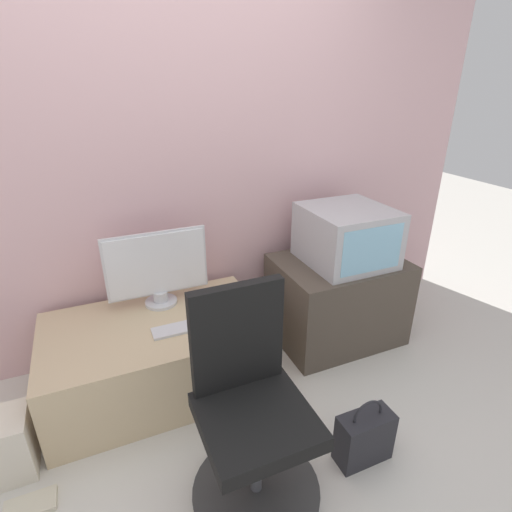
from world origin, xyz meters
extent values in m
plane|color=beige|center=(0.00, 0.00, 0.00)|extent=(12.00, 12.00, 0.00)
cube|color=beige|center=(0.00, 1.32, 1.30)|extent=(4.40, 0.05, 2.60)
cube|color=#CCB289|center=(-0.28, 0.88, 0.22)|extent=(1.23, 0.74, 0.44)
cube|color=#4C4238|center=(0.96, 0.90, 0.29)|extent=(0.84, 0.62, 0.59)
cylinder|color=silver|center=(-0.20, 1.08, 0.45)|extent=(0.19, 0.19, 0.02)
cylinder|color=silver|center=(-0.20, 1.08, 0.49)|extent=(0.09, 0.09, 0.06)
cube|color=silver|center=(-0.20, 1.09, 0.70)|extent=(0.60, 0.01, 0.40)
cube|color=silver|center=(-0.20, 1.08, 0.70)|extent=(0.57, 0.02, 0.37)
cube|color=silver|center=(-0.17, 0.76, 0.44)|extent=(0.28, 0.11, 0.01)
ellipsoid|color=black|center=(0.04, 0.75, 0.45)|extent=(0.06, 0.04, 0.03)
cube|color=#B7B7BC|center=(0.98, 0.89, 0.77)|extent=(0.52, 0.53, 0.37)
cube|color=#8CC6E5|center=(0.98, 0.63, 0.77)|extent=(0.43, 0.01, 0.28)
cylinder|color=#333333|center=(-0.03, 0.01, 0.01)|extent=(0.57, 0.57, 0.03)
cylinder|color=#4C4C51|center=(-0.03, 0.01, 0.21)|extent=(0.05, 0.05, 0.37)
cube|color=black|center=(-0.03, 0.01, 0.43)|extent=(0.45, 0.45, 0.07)
cube|color=black|center=(-0.03, 0.21, 0.71)|extent=(0.40, 0.05, 0.49)
cube|color=#232328|center=(0.51, -0.03, 0.13)|extent=(0.27, 0.13, 0.26)
torus|color=#232328|center=(0.51, -0.03, 0.28)|extent=(0.16, 0.01, 0.16)
cube|color=beige|center=(-0.96, 0.33, 0.01)|extent=(0.21, 0.12, 0.02)
camera|label=1|loc=(-0.51, -1.09, 1.70)|focal=28.00mm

